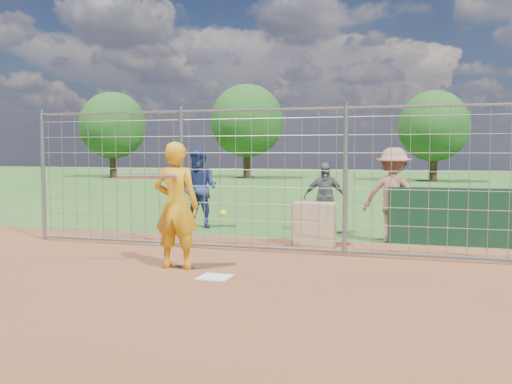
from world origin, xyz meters
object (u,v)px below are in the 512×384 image
(batter, at_px, (176,205))
(bystander_c, at_px, (393,195))
(equipment_bin, at_px, (314,224))
(bystander_b, at_px, (325,198))
(bystander_a, at_px, (200,188))

(batter, bearing_deg, bystander_c, -131.77)
(batter, relative_size, equipment_bin, 2.40)
(bystander_b, relative_size, equipment_bin, 1.93)
(bystander_a, distance_m, bystander_c, 4.52)
(bystander_a, height_order, bystander_c, bystander_a)
(equipment_bin, bearing_deg, bystander_b, 90.09)
(batter, height_order, bystander_b, batter)
(bystander_a, distance_m, equipment_bin, 3.45)
(bystander_c, relative_size, equipment_bin, 2.31)
(bystander_a, xyz_separation_m, bystander_c, (4.44, -0.87, -0.00))
(bystander_b, bearing_deg, equipment_bin, -93.58)
(bystander_a, relative_size, bystander_b, 1.20)
(bystander_a, xyz_separation_m, bystander_b, (2.93, -0.03, -0.16))
(bystander_a, bearing_deg, equipment_bin, -21.73)
(equipment_bin, bearing_deg, batter, -121.69)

